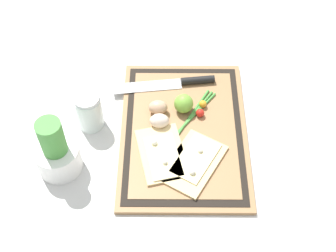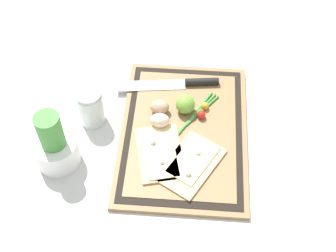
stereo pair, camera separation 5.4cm
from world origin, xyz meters
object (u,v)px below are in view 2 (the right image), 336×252
egg_pink (160,120)px  cherry_tomato_red (201,115)px  egg_brown (160,107)px  cherry_tomato_yellow (205,106)px  sauce_jar (91,109)px  pizza_slice_far (160,154)px  pizza_slice_near (191,163)px  herb_pot (55,146)px  knife (184,83)px  lime (185,104)px

egg_pink → cherry_tomato_red: size_ratio=2.25×
egg_brown → cherry_tomato_yellow: egg_brown is taller
cherry_tomato_yellow → sauce_jar: size_ratio=0.19×
cherry_tomato_red → cherry_tomato_yellow: cherry_tomato_red is taller
cherry_tomato_red → pizza_slice_far: bearing=142.2°
pizza_slice_near → pizza_slice_far: same height
pizza_slice_near → cherry_tomato_yellow: bearing=-9.1°
cherry_tomato_red → herb_pot: 0.41m
pizza_slice_near → herb_pot: size_ratio=1.19×
knife → egg_brown: 0.13m
pizza_slice_near → sauce_jar: sauce_jar is taller
herb_pot → knife: bearing=-48.4°
egg_pink → herb_pot: (-0.13, 0.26, 0.03)m
lime → cherry_tomato_yellow: bearing=-77.4°
cherry_tomato_yellow → cherry_tomato_red: bearing=164.3°
egg_pink → cherry_tomato_red: egg_pink is taller
pizza_slice_far → pizza_slice_near: bearing=-106.4°
pizza_slice_near → knife: bearing=6.5°
pizza_slice_far → cherry_tomato_red: bearing=-37.8°
sauce_jar → herb_pot: bearing=155.5°
cherry_tomato_red → sauce_jar: bearing=93.4°
cherry_tomato_yellow → sauce_jar: sauce_jar is taller
pizza_slice_near → egg_brown: 0.20m
lime → knife: bearing=4.3°
herb_pot → pizza_slice_near: bearing=-89.6°
pizza_slice_near → cherry_tomato_red: 0.16m
cherry_tomato_red → herb_pot: herb_pot is taller
pizza_slice_near → knife: size_ratio=0.71×
cherry_tomato_yellow → herb_pot: size_ratio=0.12×
cherry_tomato_red → cherry_tomato_yellow: bearing=-15.7°
herb_pot → pizza_slice_far: bearing=-84.2°
pizza_slice_far → cherry_tomato_yellow: bearing=-34.1°
egg_brown → knife: bearing=-30.9°
knife → cherry_tomato_yellow: (-0.09, -0.06, 0.00)m
egg_pink → pizza_slice_near: bearing=-143.5°
lime → herb_pot: (-0.18, 0.33, 0.02)m
lime → cherry_tomato_yellow: lime is taller
pizza_slice_far → sauce_jar: sauce_jar is taller
egg_brown → cherry_tomato_red: size_ratio=2.25×
pizza_slice_far → lime: 0.17m
pizza_slice_near → cherry_tomato_red: (0.16, -0.02, 0.01)m
knife → egg_brown: (-0.11, 0.06, 0.01)m
pizza_slice_far → lime: lime is taller
pizza_slice_near → cherry_tomato_yellow: pizza_slice_near is taller
cherry_tomato_red → herb_pot: size_ratio=0.13×
egg_brown → lime: 0.07m
knife → sauce_jar: (-0.14, 0.25, 0.02)m
egg_pink → pizza_slice_far: bearing=-175.0°
sauce_jar → cherry_tomato_yellow: bearing=-80.7°
knife → sauce_jar: size_ratio=2.73×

